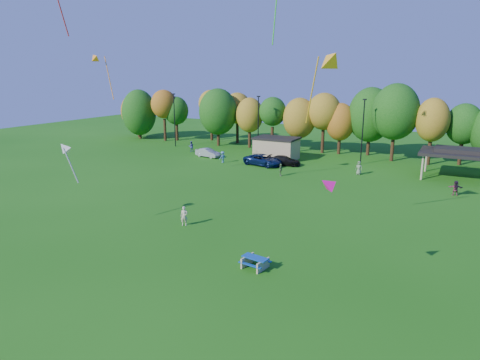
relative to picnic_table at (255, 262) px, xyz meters
The scene contains 20 objects.
ground 4.86m from the picnic_table, 133.09° to the right, with size 160.00×160.00×0.00m, color #19600F.
tree_line 42.55m from the picnic_table, 95.90° to the left, with size 93.57×10.55×11.15m.
lamp_posts 36.76m from the picnic_table, 92.05° to the left, with size 64.50×0.25×9.09m.
utility_building 36.96m from the picnic_table, 111.11° to the left, with size 6.30×4.30×3.25m.
pavilion 35.24m from the picnic_table, 72.28° to the left, with size 8.20×6.20×3.77m.
picnic_table is the anchor object (origin of this frame).
kite_flyer 9.90m from the picnic_table, 153.29° to the left, with size 0.61×0.40×1.66m, color beige.
car_a 39.52m from the picnic_table, 127.12° to the left, with size 1.48×3.69×1.26m, color silver.
car_b 38.55m from the picnic_table, 126.80° to the left, with size 1.39×4.00×1.32m, color #A3A3A8.
car_c 32.12m from the picnic_table, 114.07° to the left, with size 2.56×5.55×1.54m, color #0B1B43.
car_d 32.61m from the picnic_table, 108.89° to the left, with size 1.86×4.57×1.33m, color black.
far_person_1 27.64m from the picnic_table, 66.41° to the left, with size 1.47×0.47×1.58m, color #A0425D.
far_person_2 43.62m from the picnic_table, 129.86° to the left, with size 0.83×0.65×1.71m, color #494497.
far_person_3 34.12m from the picnic_table, 123.88° to the left, with size 1.06×0.61×1.64m, color teal.
far_person_4 26.17m from the picnic_table, 109.02° to the left, with size 0.91×0.38×1.55m, color #5E7C4C.
far_person_5 30.05m from the picnic_table, 90.17° to the left, with size 0.85×0.55×1.73m, color #69855B.
kite_0 18.21m from the picnic_table, behind, with size 2.14×1.22×3.39m.
kite_4 8.17m from the picnic_table, 16.82° to the right, with size 1.38×1.35×1.12m.
kite_5 15.19m from the picnic_table, 72.45° to the left, with size 2.91×3.06×5.64m.
kite_11 32.13m from the picnic_table, 154.18° to the left, with size 3.04×1.71×5.29m.
Camera 1 is at (14.66, -19.96, 12.61)m, focal length 32.00 mm.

